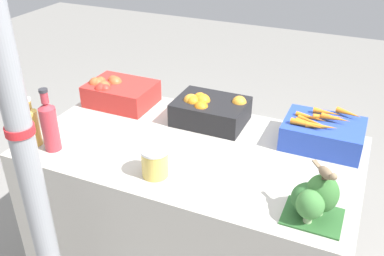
# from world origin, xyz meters

# --- Properties ---
(market_table) EXTENTS (1.58, 0.88, 0.84)m
(market_table) POSITION_xyz_m (0.00, 0.00, 0.42)
(market_table) COLOR #B7B2A8
(market_table) RESTS_ON ground_plane
(support_pole) EXTENTS (0.10, 0.10, 2.22)m
(support_pole) POSITION_xyz_m (-0.33, -0.70, 1.11)
(support_pole) COLOR gray
(support_pole) RESTS_ON ground_plane
(apple_crate) EXTENTS (0.37, 0.28, 0.16)m
(apple_crate) POSITION_xyz_m (-0.57, 0.25, 0.92)
(apple_crate) COLOR red
(apple_crate) RESTS_ON market_table
(orange_crate) EXTENTS (0.37, 0.28, 0.16)m
(orange_crate) POSITION_xyz_m (-0.01, 0.26, 0.91)
(orange_crate) COLOR black
(orange_crate) RESTS_ON market_table
(carrot_crate) EXTENTS (0.37, 0.28, 0.16)m
(carrot_crate) POSITION_xyz_m (0.57, 0.26, 0.91)
(carrot_crate) COLOR #2847B7
(carrot_crate) RESTS_ON market_table
(broccoli_pile) EXTENTS (0.22, 0.18, 0.18)m
(broccoli_pile) POSITION_xyz_m (0.62, -0.28, 0.93)
(broccoli_pile) COLOR #2D602D
(broccoli_pile) RESTS_ON market_table
(juice_bottle_golden) EXTENTS (0.07, 0.07, 0.25)m
(juice_bottle_golden) POSITION_xyz_m (-0.70, -0.29, 0.95)
(juice_bottle_golden) COLOR gold
(juice_bottle_golden) RESTS_ON market_table
(juice_bottle_ruby) EXTENTS (0.08, 0.08, 0.31)m
(juice_bottle_ruby) POSITION_xyz_m (-0.59, -0.29, 0.97)
(juice_bottle_ruby) COLOR #B2333D
(juice_bottle_ruby) RESTS_ON market_table
(pickle_jar) EXTENTS (0.12, 0.12, 0.13)m
(pickle_jar) POSITION_xyz_m (-0.05, -0.28, 0.91)
(pickle_jar) COLOR #DBBC56
(pickle_jar) RESTS_ON market_table
(sparrow_bird) EXTENTS (0.10, 0.10, 0.05)m
(sparrow_bird) POSITION_xyz_m (0.65, -0.28, 1.05)
(sparrow_bird) COLOR #4C3D2D
(sparrow_bird) RESTS_ON broccoli_pile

